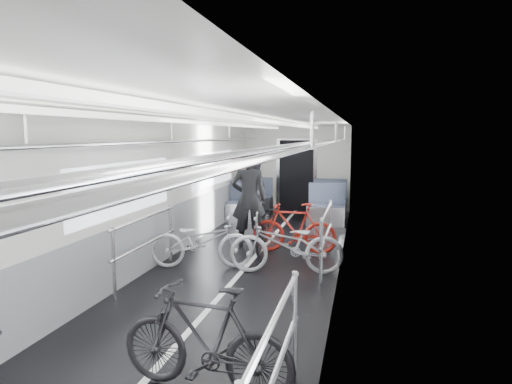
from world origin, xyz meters
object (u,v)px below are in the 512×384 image
Objects in this scene: bike_left_far at (201,241)px; bike_right_near at (205,339)px; bike_right_mid at (286,244)px; bike_right_far at (294,228)px; bike_aisle at (264,227)px; person_standing at (249,199)px; person_seated at (254,191)px.

bike_left_far is 1.07× the size of bike_right_near.
bike_right_mid is 1.26m from bike_right_far.
bike_right_near is at bearing -88.15° from bike_aisle.
bike_right_mid is 1.89m from person_standing.
bike_left_far is 0.90× the size of person_standing.
bike_right_far reaches higher than bike_aisle.
person_seated reaches higher than bike_left_far.
bike_right_near is 5.07m from person_standing.
person_seated is at bearing -152.35° from bike_right_far.
bike_right_mid is 1.09× the size of bike_aisle.
bike_right_near is at bearing 84.48° from person_standing.
bike_right_far is (1.34, 1.25, 0.02)m from bike_left_far.
bike_left_far is 0.95× the size of bike_right_mid.
bike_right_near reaches higher than bike_right_mid.
bike_right_mid is at bearing 107.27° from person_standing.
bike_aisle is at bearing -105.62° from bike_right_far.
bike_left_far is 1.40m from bike_right_mid.
bike_right_far is at bearing 173.82° from bike_right_mid.
person_seated is (-0.12, 4.16, 0.32)m from bike_left_far.
person_standing is at bearing -164.09° from bike_right_near.
bike_left_far is at bearing 59.42° from person_standing.
bike_aisle is (-0.61, 0.18, -0.04)m from bike_right_far.
person_standing is (-0.86, 4.97, 0.47)m from bike_right_near.
bike_left_far is 1.04× the size of bike_aisle.
bike_right_far is 0.96× the size of bike_aisle.
person_standing is 2.69m from person_seated.
bike_right_far is 1.02× the size of person_seated.
person_standing reaches higher than bike_aisle.
bike_left_far is 1.61m from bike_aisle.
person_seated is at bearing 102.58° from bike_aisle.
person_seated is (-1.40, 7.60, 0.29)m from bike_right_near.
bike_right_far is (0.06, 4.69, -0.00)m from bike_right_near.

